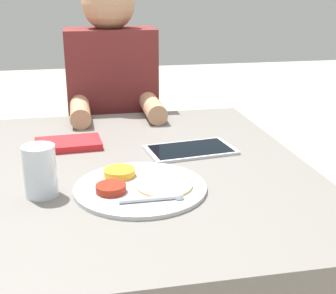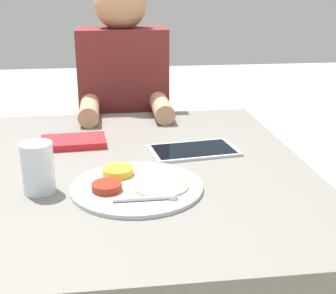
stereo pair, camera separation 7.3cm
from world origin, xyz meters
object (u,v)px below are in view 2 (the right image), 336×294
at_px(thali_tray, 136,186).
at_px(person_diner, 125,140).
at_px(drinking_glass, 38,168).
at_px(tablet_device, 193,150).
at_px(red_notebook, 73,142).

bearing_deg(thali_tray, person_diner, 89.61).
height_order(thali_tray, drinking_glass, drinking_glass).
bearing_deg(tablet_device, thali_tray, -127.56).
distance_m(tablet_device, person_diner, 0.63).
distance_m(red_notebook, drinking_glass, 0.34).
height_order(thali_tray, person_diner, person_diner).
distance_m(person_diner, drinking_glass, 0.87).
xyz_separation_m(red_notebook, drinking_glass, (-0.06, -0.33, 0.05)).
bearing_deg(red_notebook, drinking_glass, -99.78).
distance_m(tablet_device, drinking_glass, 0.47).
distance_m(thali_tray, tablet_device, 0.30).
xyz_separation_m(tablet_device, drinking_glass, (-0.40, -0.22, 0.06)).
xyz_separation_m(tablet_device, person_diner, (-0.18, 0.59, -0.16)).
bearing_deg(thali_tray, tablet_device, 52.44).
distance_m(red_notebook, person_diner, 0.54).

